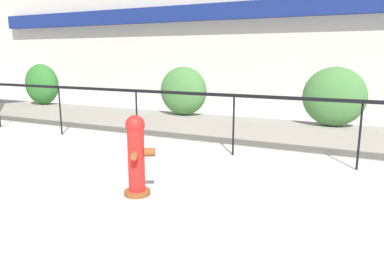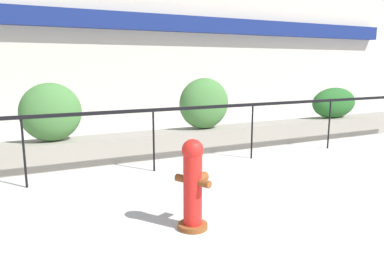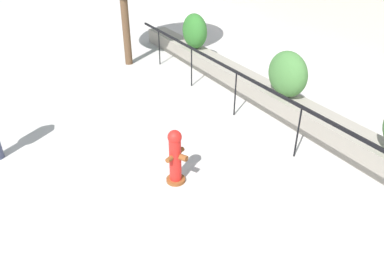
{
  "view_description": "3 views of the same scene",
  "coord_description": "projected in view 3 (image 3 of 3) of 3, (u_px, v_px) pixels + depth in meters",
  "views": [
    {
      "loc": [
        2.28,
        -1.56,
        1.82
      ],
      "look_at": [
        -0.09,
        3.32,
        0.65
      ],
      "focal_mm": 35.0,
      "sensor_mm": 36.0,
      "label": 1
    },
    {
      "loc": [
        -2.29,
        -1.33,
        1.9
      ],
      "look_at": [
        0.3,
        3.95,
        0.77
      ],
      "focal_mm": 35.0,
      "sensor_mm": 36.0,
      "label": 2
    },
    {
      "loc": [
        4.56,
        -0.11,
        4.25
      ],
      "look_at": [
        -0.45,
        2.74,
        0.86
      ],
      "focal_mm": 35.0,
      "sensor_mm": 36.0,
      "label": 3
    }
  ],
  "objects": [
    {
      "name": "ground_plane",
      "position": [
        49.0,
        245.0,
        5.62
      ],
      "size": [
        120.0,
        120.0,
        0.0
      ],
      "primitive_type": "plane",
      "color": "#BCB7B2"
    },
    {
      "name": "fence_railing_segment",
      "position": [
        301.0,
        112.0,
        7.19
      ],
      "size": [
        15.0,
        0.05,
        1.15
      ],
      "color": "black",
      "rests_on": "ground"
    },
    {
      "name": "planter_wall_low",
      "position": [
        334.0,
        132.0,
        8.05
      ],
      "size": [
        18.0,
        0.7,
        0.5
      ],
      "primitive_type": "cube",
      "color": "gray",
      "rests_on": "ground"
    },
    {
      "name": "fire_hydrant",
      "position": [
        175.0,
        156.0,
        6.69
      ],
      "size": [
        0.49,
        0.47,
        1.08
      ],
      "color": "brown",
      "rests_on": "ground"
    },
    {
      "name": "hedge_bush_0",
      "position": [
        195.0,
        31.0,
        12.15
      ],
      "size": [
        1.04,
        0.7,
        1.11
      ],
      "primitive_type": "ellipsoid",
      "color": "#2D6B28",
      "rests_on": "planter_wall_low"
    },
    {
      "name": "hedge_bush_1",
      "position": [
        288.0,
        74.0,
        8.85
      ],
      "size": [
        1.12,
        0.7,
        1.09
      ],
      "primitive_type": "ellipsoid",
      "color": "#427538",
      "rests_on": "planter_wall_low"
    }
  ]
}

